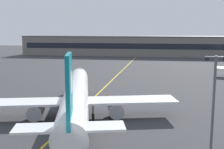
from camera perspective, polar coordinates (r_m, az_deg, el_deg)
name	(u,v)px	position (r m, az deg, el deg)	size (l,w,h in m)	color
taxiway_centreline	(95,96)	(60.40, -3.32, -4.33)	(0.30, 180.00, 0.01)	yellow
airliner_foreground	(76,98)	(44.97, -7.22, -4.68)	(32.22, 40.98, 11.65)	white
apron_lamp_post	(213,106)	(32.11, 19.57, -6.03)	(2.24, 0.90, 11.31)	#515156
safety_cone_by_nose_gear	(107,94)	(61.37, -0.98, -3.85)	(0.44, 0.44, 0.55)	orange
terminal_building	(142,46)	(150.26, 6.04, 5.70)	(127.49, 12.40, 10.29)	slate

